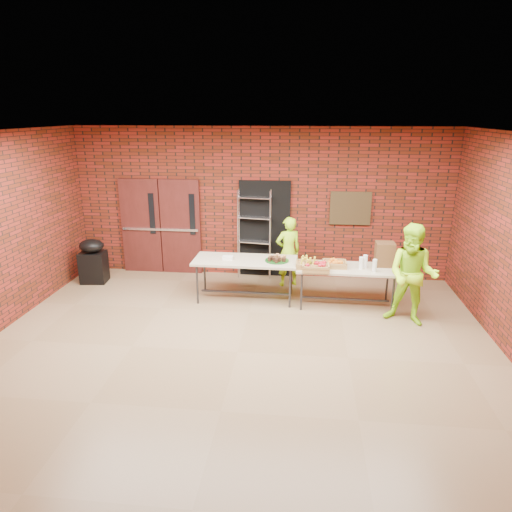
{
  "coord_description": "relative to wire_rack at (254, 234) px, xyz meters",
  "views": [
    {
      "loc": [
        0.92,
        -6.08,
        3.48
      ],
      "look_at": [
        0.13,
        1.4,
        1.09
      ],
      "focal_mm": 32.0,
      "sensor_mm": 36.0,
      "label": 1
    }
  ],
  "objects": [
    {
      "name": "room",
      "position": [
        0.11,
        -3.32,
        0.64
      ],
      "size": [
        8.08,
        7.08,
        3.28
      ],
      "color": "olive",
      "rests_on": "ground"
    },
    {
      "name": "double_doors",
      "position": [
        -2.09,
        0.12,
        0.09
      ],
      "size": [
        1.78,
        0.12,
        2.1
      ],
      "color": "#4B1815",
      "rests_on": "room"
    },
    {
      "name": "dark_doorway",
      "position": [
        0.21,
        0.14,
        0.09
      ],
      "size": [
        1.1,
        0.06,
        2.1
      ],
      "primitive_type": "cube",
      "color": "black",
      "rests_on": "room"
    },
    {
      "name": "bronze_plaque",
      "position": [
        2.01,
        0.13,
        0.59
      ],
      "size": [
        0.85,
        0.04,
        0.7
      ],
      "primitive_type": "cube",
      "color": "#3C2D18",
      "rests_on": "room"
    },
    {
      "name": "wire_rack",
      "position": [
        0.0,
        0.0,
        0.0
      ],
      "size": [
        0.73,
        0.33,
        1.92
      ],
      "primitive_type": null,
      "rotation": [
        0.0,
        0.0,
        -0.15
      ],
      "color": "silver",
      "rests_on": "room"
    },
    {
      "name": "table_left",
      "position": [
        -0.04,
        -1.26,
        -0.23
      ],
      "size": [
        1.97,
        0.84,
        0.8
      ],
      "rotation": [
        0.0,
        0.0,
        -0.01
      ],
      "color": "tan",
      "rests_on": "room"
    },
    {
      "name": "table_right",
      "position": [
        1.85,
        -1.36,
        -0.27
      ],
      "size": [
        1.84,
        0.8,
        0.75
      ],
      "rotation": [
        0.0,
        0.0,
        -0.02
      ],
      "color": "tan",
      "rests_on": "room"
    },
    {
      "name": "basket_bananas",
      "position": [
        1.14,
        -1.45,
        -0.15
      ],
      "size": [
        0.43,
        0.33,
        0.13
      ],
      "color": "#A47E42",
      "rests_on": "table_right"
    },
    {
      "name": "basket_oranges",
      "position": [
        1.63,
        -1.35,
        -0.15
      ],
      "size": [
        0.43,
        0.34,
        0.13
      ],
      "color": "#A47E42",
      "rests_on": "table_right"
    },
    {
      "name": "basket_apples",
      "position": [
        1.28,
        -1.58,
        -0.14
      ],
      "size": [
        0.48,
        0.38,
        0.15
      ],
      "color": "#A47E42",
      "rests_on": "table_right"
    },
    {
      "name": "muffin_tray",
      "position": [
        0.57,
        -1.29,
        -0.11
      ],
      "size": [
        0.45,
        0.45,
        0.11
      ],
      "color": "#124613",
      "rests_on": "table_left"
    },
    {
      "name": "napkin_box",
      "position": [
        -0.37,
        -1.29,
        -0.13
      ],
      "size": [
        0.19,
        0.13,
        0.06
      ],
      "primitive_type": "cube",
      "color": "white",
      "rests_on": "table_left"
    },
    {
      "name": "coffee_dispenser",
      "position": [
        2.55,
        -1.19,
        0.01
      ],
      "size": [
        0.34,
        0.3,
        0.45
      ],
      "primitive_type": "cube",
      "color": "#4F301B",
      "rests_on": "table_right"
    },
    {
      "name": "cup_stack_front",
      "position": [
        2.1,
        -1.44,
        -0.1
      ],
      "size": [
        0.08,
        0.08,
        0.23
      ],
      "primitive_type": "cylinder",
      "color": "white",
      "rests_on": "table_right"
    },
    {
      "name": "cup_stack_mid",
      "position": [
        2.32,
        -1.57,
        -0.09
      ],
      "size": [
        0.08,
        0.08,
        0.23
      ],
      "primitive_type": "cylinder",
      "color": "white",
      "rests_on": "table_right"
    },
    {
      "name": "cup_stack_back",
      "position": [
        2.18,
        -1.35,
        -0.09
      ],
      "size": [
        0.08,
        0.08,
        0.24
      ],
      "primitive_type": "cylinder",
      "color": "white",
      "rests_on": "table_right"
    },
    {
      "name": "covered_grill",
      "position": [
        -3.36,
        -0.68,
        -0.49
      ],
      "size": [
        0.56,
        0.48,
        0.94
      ],
      "rotation": [
        0.0,
        0.0,
        0.1
      ],
      "color": "black",
      "rests_on": "room"
    },
    {
      "name": "volunteer_woman",
      "position": [
        0.75,
        -0.43,
        -0.23
      ],
      "size": [
        0.62,
        0.52,
        1.46
      ],
      "primitive_type": "imported",
      "rotation": [
        0.0,
        0.0,
        3.52
      ],
      "color": "#B2FF1C",
      "rests_on": "room"
    },
    {
      "name": "volunteer_man",
      "position": [
        2.88,
        -2.0,
        -0.09
      ],
      "size": [
        1.04,
        0.94,
        1.74
      ],
      "primitive_type": "imported",
      "rotation": [
        0.0,
        0.0,
        -0.4
      ],
      "color": "#B2FF1C",
      "rests_on": "room"
    }
  ]
}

